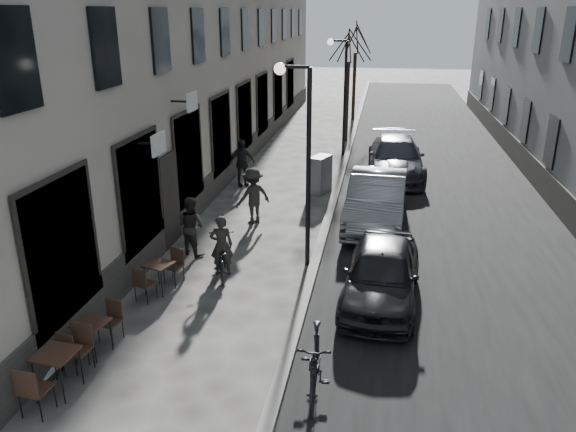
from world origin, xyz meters
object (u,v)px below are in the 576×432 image
(pedestrian_mid, at_px, (253,196))
(car_near, at_px, (382,273))
(streetlamp_far, at_px, (341,85))
(car_mid, at_px, (377,200))
(pedestrian_near, at_px, (191,226))
(tree_far, at_px, (356,39))
(bistro_set_c, at_px, (160,274))
(bistro_set_a, at_px, (57,368))
(bistro_set_b, at_px, (92,335))
(pedestrian_far, at_px, (242,163))
(tree_near, at_px, (349,45))
(sign_board, at_px, (43,358))
(moped, at_px, (315,363))
(streetlamp_near, at_px, (302,145))
(utility_cabinet, at_px, (320,175))
(bicycle, at_px, (222,256))
(car_far, at_px, (396,158))

(pedestrian_mid, relative_size, car_near, 0.43)
(streetlamp_far, xyz_separation_m, car_mid, (1.85, -8.68, -2.37))
(pedestrian_near, bearing_deg, tree_far, -73.20)
(tree_far, xyz_separation_m, bistro_set_c, (-3.11, -23.00, -4.23))
(bistro_set_a, height_order, bistro_set_b, bistro_set_a)
(pedestrian_mid, height_order, pedestrian_far, pedestrian_mid)
(tree_near, bearing_deg, sign_board, -100.79)
(sign_board, xyz_separation_m, moped, (4.84, 0.39, 0.20))
(streetlamp_near, xyz_separation_m, sign_board, (-3.83, -5.49, -2.78))
(pedestrian_far, bearing_deg, streetlamp_near, -99.49)
(bistro_set_a, height_order, moped, moped)
(moped, bearing_deg, streetlamp_far, 90.06)
(utility_cabinet, xyz_separation_m, pedestrian_near, (-2.79, -5.96, 0.12))
(tree_near, xyz_separation_m, tree_far, (0.00, 6.00, 0.00))
(streetlamp_near, height_order, streetlamp_far, same)
(tree_far, xyz_separation_m, pedestrian_near, (-3.07, -20.81, -3.86))
(car_mid, bearing_deg, bicycle, -128.73)
(tree_far, relative_size, car_far, 1.10)
(bicycle, xyz_separation_m, pedestrian_near, (-1.14, 1.06, 0.33))
(pedestrian_far, relative_size, car_mid, 0.37)
(streetlamp_far, height_order, tree_far, tree_far)
(streetlamp_far, bearing_deg, streetlamp_near, -90.00)
(streetlamp_far, xyz_separation_m, bistro_set_a, (-3.34, -17.83, -2.68))
(pedestrian_near, height_order, pedestrian_mid, pedestrian_mid)
(bistro_set_c, bearing_deg, pedestrian_mid, 93.69)
(car_mid, height_order, car_far, car_mid)
(bistro_set_a, height_order, pedestrian_near, pedestrian_near)
(moped, bearing_deg, streetlamp_near, 97.82)
(bistro_set_c, bearing_deg, utility_cabinet, 87.90)
(car_near, bearing_deg, bistro_set_c, -171.42)
(sign_board, xyz_separation_m, car_far, (6.31, 14.31, 0.37))
(bistro_set_b, height_order, pedestrian_near, pedestrian_near)
(bistro_set_b, relative_size, utility_cabinet, 1.06)
(utility_cabinet, bearing_deg, bistro_set_c, -88.31)
(utility_cabinet, xyz_separation_m, car_mid, (2.05, -2.83, 0.11))
(tree_near, distance_m, car_mid, 12.43)
(moped, bearing_deg, tree_far, 88.75)
(streetlamp_near, relative_size, pedestrian_near, 3.15)
(tree_near, height_order, sign_board, tree_near)
(tree_far, relative_size, pedestrian_far, 3.25)
(bistro_set_b, height_order, car_mid, car_mid)
(bistro_set_a, height_order, bistro_set_c, bistro_set_a)
(bicycle, bearing_deg, car_near, 154.00)
(bistro_set_b, xyz_separation_m, pedestrian_far, (0.11, 11.24, 0.45))
(bistro_set_c, bearing_deg, moped, -20.47)
(tree_far, height_order, sign_board, tree_far)
(pedestrian_far, bearing_deg, moped, -105.69)
(streetlamp_far, relative_size, bistro_set_c, 3.48)
(pedestrian_mid, xyz_separation_m, car_near, (3.97, -4.40, -0.19))
(tree_near, xyz_separation_m, car_mid, (1.78, -11.68, -3.87))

